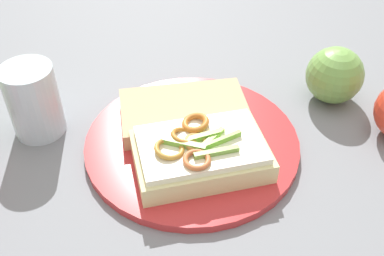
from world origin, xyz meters
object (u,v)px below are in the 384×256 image
object	(u,v)px
plate	(192,143)
bread_slice_side	(184,112)
sandwich	(200,153)
apple_1	(335,75)
drinking_glass	(34,101)

from	to	relation	value
plate	bread_slice_side	distance (m)	0.05
sandwich	apple_1	xyz separation A→B (m)	(-0.11, -0.21, 0.01)
bread_slice_side	drinking_glass	size ratio (longest dim) A/B	1.70
plate	bread_slice_side	bearing A→B (deg)	-51.67
bread_slice_side	apple_1	world-z (taller)	apple_1
bread_slice_side	plate	bearing A→B (deg)	94.31
plate	drinking_glass	bearing A→B (deg)	15.55
plate	sandwich	world-z (taller)	sandwich
plate	drinking_glass	size ratio (longest dim) A/B	2.80
sandwich	bread_slice_side	xyz separation A→B (m)	(0.05, -0.07, -0.01)
sandwich	drinking_glass	xyz separation A→B (m)	(0.22, 0.02, 0.02)
bread_slice_side	apple_1	distance (m)	0.22
bread_slice_side	sandwich	bearing A→B (deg)	93.84
bread_slice_side	apple_1	bearing A→B (deg)	-173.76
bread_slice_side	apple_1	size ratio (longest dim) A/B	2.07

